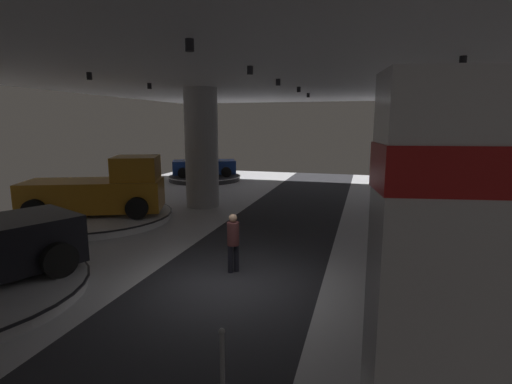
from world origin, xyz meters
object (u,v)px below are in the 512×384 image
at_px(display_platform_deep_right, 447,189).
at_px(pickup_truck_mid_left, 102,190).
at_px(display_platform_deep_left, 205,178).
at_px(column_left, 202,148).
at_px(brand_sign_pylon, 439,338).
at_px(display_platform_mid_left, 96,216).
at_px(display_car_deep_right, 448,174).
at_px(display_platform_far_right, 464,210).
at_px(visitor_walking_near, 233,239).
at_px(display_car_deep_left, 204,165).
at_px(display_car_far_right, 467,190).

xyz_separation_m(display_platform_deep_right, pickup_truck_mid_left, (-14.75, -11.23, 1.09)).
bearing_deg(display_platform_deep_left, column_left, -67.26).
xyz_separation_m(brand_sign_pylon, display_platform_deep_left, (-11.34, 21.47, -2.04)).
bearing_deg(display_platform_mid_left, display_car_deep_right, 37.11).
xyz_separation_m(column_left, display_platform_far_right, (11.70, 1.76, -2.60)).
relative_size(pickup_truck_mid_left, visitor_walking_near, 3.59).
bearing_deg(display_car_deep_left, column_left, -67.05).
height_order(column_left, brand_sign_pylon, column_left).
relative_size(brand_sign_pylon, visitor_walking_near, 2.71).
height_order(display_car_deep_left, display_car_far_right, display_car_deep_left).
bearing_deg(display_car_far_right, display_platform_mid_left, -159.29).
bearing_deg(display_car_deep_left, display_platform_mid_left, -88.81).
height_order(display_car_deep_right, display_car_far_right, display_car_deep_right).
height_order(column_left, display_car_deep_right, column_left).
height_order(column_left, pickup_truck_mid_left, column_left).
bearing_deg(visitor_walking_near, brand_sign_pylon, -57.58).
distance_m(column_left, display_platform_mid_left, 5.52).
height_order(display_car_deep_left, display_platform_deep_right, display_car_deep_left).
height_order(display_platform_deep_right, visitor_walking_near, visitor_walking_near).
bearing_deg(display_platform_mid_left, visitor_walking_near, -27.30).
height_order(column_left, display_platform_deep_left, column_left).
height_order(display_platform_deep_left, display_platform_deep_right, display_platform_deep_left).
bearing_deg(display_platform_deep_right, brand_sign_pylon, -100.47).
bearing_deg(column_left, display_platform_deep_right, 32.17).
bearing_deg(display_car_deep_left, display_car_far_right, -21.73).
distance_m(display_platform_deep_right, pickup_truck_mid_left, 18.57).
height_order(display_car_far_right, visitor_walking_near, display_car_far_right).
xyz_separation_m(display_platform_deep_right, display_platform_mid_left, (-15.05, -11.36, 0.02)).
relative_size(display_platform_deep_right, display_car_deep_right, 1.07).
bearing_deg(display_platform_deep_right, display_car_deep_right, 88.58).
height_order(display_car_deep_left, display_platform_mid_left, display_car_deep_left).
height_order(display_platform_deep_left, display_car_far_right, display_car_far_right).
bearing_deg(display_car_far_right, column_left, -171.38).
height_order(display_platform_mid_left, display_platform_far_right, display_platform_mid_left).
xyz_separation_m(display_car_deep_left, display_car_far_right, (15.01, -5.98, -0.06)).
distance_m(pickup_truck_mid_left, display_car_far_right, 15.47).
bearing_deg(display_platform_deep_right, pickup_truck_mid_left, -142.71).
height_order(display_platform_far_right, visitor_walking_near, visitor_walking_near).
height_order(brand_sign_pylon, display_car_deep_left, brand_sign_pylon).
bearing_deg(brand_sign_pylon, display_platform_far_right, 76.82).
bearing_deg(pickup_truck_mid_left, visitor_walking_near, -29.08).
distance_m(display_car_deep_right, visitor_walking_near, 17.02).
relative_size(column_left, display_platform_far_right, 1.03).
relative_size(display_platform_deep_right, display_platform_far_right, 0.85).
bearing_deg(display_platform_deep_left, brand_sign_pylon, -62.16).
xyz_separation_m(display_car_deep_right, display_platform_mid_left, (-15.05, -11.39, -0.86)).
distance_m(brand_sign_pylon, display_car_far_right, 15.94).
distance_m(display_car_deep_left, display_platform_deep_right, 15.32).
height_order(display_car_deep_right, pickup_truck_mid_left, pickup_truck_mid_left).
height_order(display_platform_deep_left, display_platform_far_right, display_platform_deep_left).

